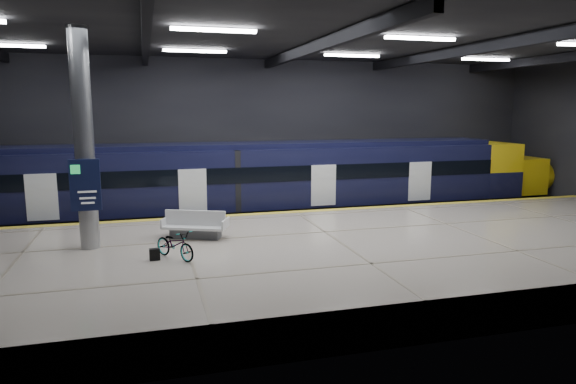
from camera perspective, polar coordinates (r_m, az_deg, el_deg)
name	(u,v)px	position (r m, az deg, el deg)	size (l,w,h in m)	color
ground	(316,253)	(19.94, 3.11, -6.84)	(30.00, 30.00, 0.00)	black
room_shell	(317,103)	(19.16, 3.26, 9.82)	(30.10, 16.10, 8.05)	black
platform	(340,258)	(17.54, 5.76, -7.28)	(30.00, 11.00, 1.10)	#C0B3A3
safety_strip	(296,212)	(22.23, 0.87, -2.20)	(30.00, 0.40, 0.01)	yellow
rails	(280,221)	(25.03, -0.92, -3.29)	(30.00, 1.52, 0.16)	gray
train	(290,181)	(24.81, 0.25, 1.24)	(29.40, 2.84, 3.79)	black
bench	(196,228)	(18.03, -10.24, -3.99)	(2.38, 1.72, 0.97)	#595B60
bicycle	(175,244)	(15.70, -12.44, -5.69)	(0.58, 1.67, 0.88)	#99999E
pannier_bag	(155,254)	(15.75, -14.60, -6.72)	(0.30, 0.18, 0.35)	black
info_column	(84,143)	(17.24, -21.72, 5.06)	(0.90, 0.78, 6.90)	#9EA0A5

